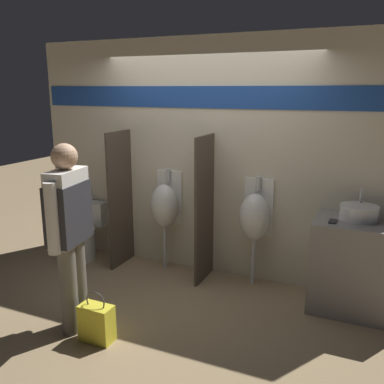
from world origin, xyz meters
The scene contains 12 objects.
ground_plane centered at (0.00, 0.00, 0.00)m, with size 16.00×16.00×0.00m, color #997F5B.
display_wall centered at (0.00, 0.60, 1.36)m, with size 4.45×0.07×2.70m.
sink_counter centered at (1.73, 0.27, 0.45)m, with size 0.89×0.60×0.91m.
sink_basin centered at (1.68, 0.33, 0.98)m, with size 0.36×0.36×0.28m.
cell_phone centered at (1.46, 0.15, 0.92)m, with size 0.07×0.14×0.01m.
divider_near_counter centered at (-1.02, 0.32, 0.82)m, with size 0.03×0.50×1.65m.
divider_mid centered at (0.08, 0.32, 0.82)m, with size 0.03×0.50×1.65m.
urinal_near_counter centered at (-0.47, 0.43, 0.78)m, with size 0.34×0.30×1.21m.
urinal_far centered at (0.63, 0.43, 0.78)m, with size 0.34×0.30×1.21m.
toilet centered at (-1.57, 0.27, 0.29)m, with size 0.39×0.56×0.85m.
person_in_vest centered at (-0.59, -1.12, 0.98)m, with size 0.28×0.59×1.69m.
shopping_bag centered at (-0.28, -1.21, 0.17)m, with size 0.29×0.16×0.46m.
Camera 1 is at (1.83, -3.90, 2.13)m, focal length 40.00 mm.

